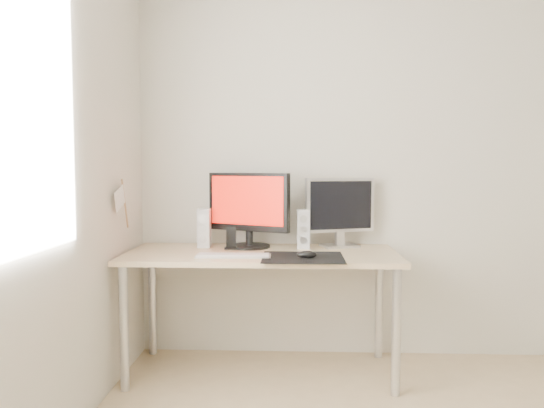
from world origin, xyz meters
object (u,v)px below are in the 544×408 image
object	(u,v)px
second_monitor	(340,209)
desk	(262,265)
speaker_right	(303,229)
speaker_left	(204,228)
keyboard	(233,256)
mouse	(307,254)
phone_dock	(231,243)
main_monitor	(249,207)

from	to	relation	value
second_monitor	desk	bearing A→B (deg)	-154.93
second_monitor	speaker_right	distance (m)	0.27
speaker_right	speaker_left	bearing A→B (deg)	177.87
keyboard	speaker_right	bearing A→B (deg)	39.70
mouse	desk	size ratio (longest dim) A/B	0.07
mouse	speaker_right	xyz separation A→B (m)	(-0.01, 0.37, 0.10)
speaker_right	keyboard	size ratio (longest dim) A/B	0.57
second_monitor	speaker_left	size ratio (longest dim) A/B	1.82
phone_dock	desk	bearing A→B (deg)	-26.26
mouse	phone_dock	world-z (taller)	phone_dock
speaker_left	main_monitor	bearing A→B (deg)	-1.74
keyboard	phone_dock	xyz separation A→B (m)	(-0.04, 0.27, 0.03)
keyboard	second_monitor	bearing A→B (deg)	32.48
mouse	speaker_right	size ratio (longest dim) A/B	0.46
desk	speaker_left	world-z (taller)	speaker_left
speaker_left	keyboard	xyz separation A→B (m)	(0.22, -0.35, -0.11)
mouse	main_monitor	size ratio (longest dim) A/B	0.21
desk	main_monitor	xyz separation A→B (m)	(-0.09, 0.17, 0.33)
desk	phone_dock	world-z (taller)	phone_dock
speaker_left	keyboard	distance (m)	0.43
speaker_left	phone_dock	distance (m)	0.21
keyboard	speaker_left	bearing A→B (deg)	122.46
second_monitor	keyboard	size ratio (longest dim) A/B	1.04
speaker_right	phone_dock	size ratio (longest dim) A/B	1.76
main_monitor	second_monitor	bearing A→B (deg)	5.50
mouse	second_monitor	distance (m)	0.53
second_monitor	speaker_left	distance (m)	0.86
speaker_left	desk	bearing A→B (deg)	-25.37
speaker_left	speaker_right	bearing A→B (deg)	-2.13
phone_dock	speaker_left	bearing A→B (deg)	155.60
desk	mouse	bearing A→B (deg)	-39.47
phone_dock	second_monitor	bearing A→B (deg)	10.79
desk	keyboard	size ratio (longest dim) A/B	3.79
main_monitor	speaker_left	distance (m)	0.31
speaker_left	speaker_right	xyz separation A→B (m)	(0.62, -0.02, 0.00)
mouse	second_monitor	bearing A→B (deg)	63.60
second_monitor	speaker_right	world-z (taller)	second_monitor
desk	keyboard	bearing A→B (deg)	-130.33
speaker_left	phone_dock	world-z (taller)	speaker_left
desk	keyboard	distance (m)	0.25
desk	speaker_right	world-z (taller)	speaker_right
second_monitor	phone_dock	size ratio (longest dim) A/B	3.21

